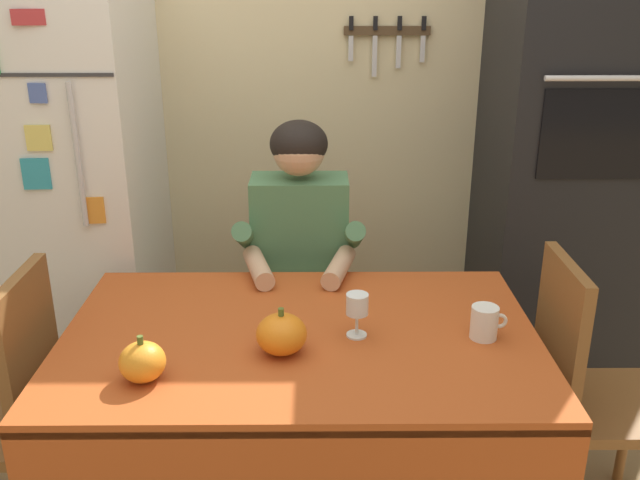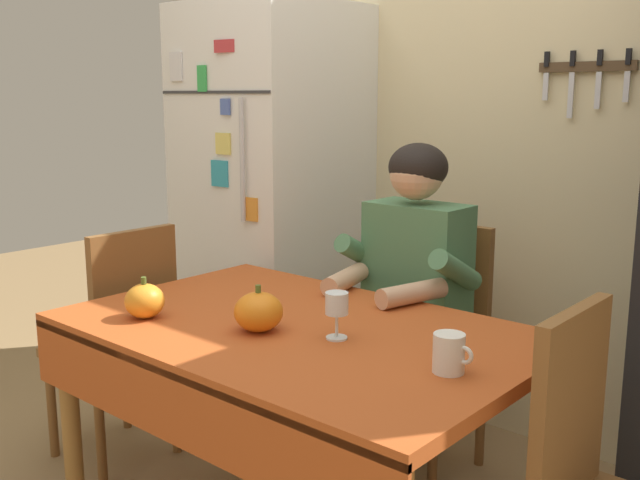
% 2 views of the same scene
% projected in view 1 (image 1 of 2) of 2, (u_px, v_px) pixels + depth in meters
% --- Properties ---
extents(back_wall_assembly, '(3.70, 0.13, 2.60)m').
position_uv_depth(back_wall_assembly, '(316.00, 80.00, 3.04)').
color(back_wall_assembly, beige).
rests_on(back_wall_assembly, ground).
extents(refrigerator, '(0.68, 0.71, 1.80)m').
position_uv_depth(refrigerator, '(67.00, 195.00, 2.81)').
color(refrigerator, white).
rests_on(refrigerator, ground).
extents(wall_oven, '(0.60, 0.64, 2.10)m').
position_uv_depth(wall_oven, '(565.00, 155.00, 2.80)').
color(wall_oven, black).
rests_on(wall_oven, ground).
extents(dining_table, '(1.40, 0.90, 0.74)m').
position_uv_depth(dining_table, '(300.00, 362.00, 2.07)').
color(dining_table, '#9E6B33').
rests_on(dining_table, ground).
extents(chair_behind_person, '(0.40, 0.40, 0.93)m').
position_uv_depth(chair_behind_person, '(301.00, 292.00, 2.87)').
color(chair_behind_person, brown).
rests_on(chair_behind_person, ground).
extents(seated_person, '(0.47, 0.55, 1.25)m').
position_uv_depth(seated_person, '(300.00, 259.00, 2.61)').
color(seated_person, '#38384C').
rests_on(seated_person, ground).
extents(chair_left_side, '(0.40, 0.40, 0.93)m').
position_uv_depth(chair_left_side, '(5.00, 403.00, 2.13)').
color(chair_left_side, brown).
rests_on(chair_left_side, ground).
extents(chair_right_side, '(0.40, 0.40, 0.93)m').
position_uv_depth(chair_right_side, '(585.00, 385.00, 2.22)').
color(chair_right_side, brown).
rests_on(chair_right_side, ground).
extents(coffee_mug, '(0.11, 0.08, 0.10)m').
position_uv_depth(coffee_mug, '(485.00, 322.00, 2.02)').
color(coffee_mug, white).
rests_on(coffee_mug, dining_table).
extents(wine_glass, '(0.06, 0.06, 0.13)m').
position_uv_depth(wine_glass, '(357.00, 307.00, 2.01)').
color(wine_glass, white).
rests_on(wine_glass, dining_table).
extents(pumpkin_large, '(0.12, 0.12, 0.13)m').
position_uv_depth(pumpkin_large, '(142.00, 362.00, 1.81)').
color(pumpkin_large, orange).
rests_on(pumpkin_large, dining_table).
extents(pumpkin_medium, '(0.14, 0.14, 0.14)m').
position_uv_depth(pumpkin_medium, '(282.00, 334.00, 1.94)').
color(pumpkin_medium, orange).
rests_on(pumpkin_medium, dining_table).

